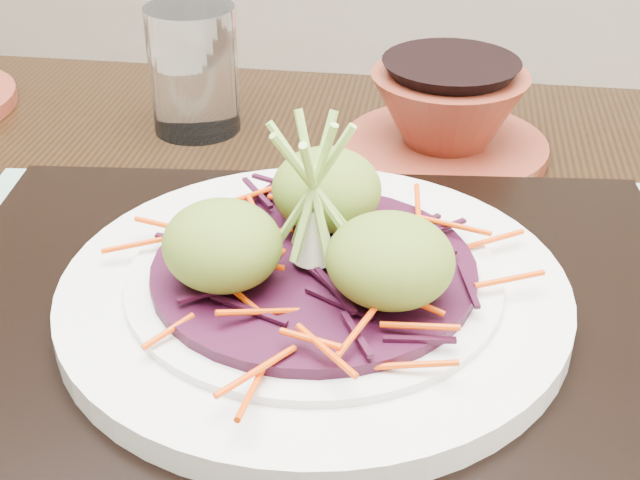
% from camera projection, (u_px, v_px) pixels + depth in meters
% --- Properties ---
extents(dining_table, '(1.12, 0.76, 0.69)m').
position_uv_depth(dining_table, '(276.00, 394.00, 0.61)').
color(dining_table, black).
rests_on(dining_table, ground).
extents(placemat, '(0.54, 0.44, 0.00)m').
position_uv_depth(placemat, '(314.00, 335.00, 0.51)').
color(placemat, '#81A794').
rests_on(placemat, dining_table).
extents(serving_tray, '(0.47, 0.37, 0.02)m').
position_uv_depth(serving_tray, '(314.00, 319.00, 0.50)').
color(serving_tray, black).
rests_on(serving_tray, placemat).
extents(white_plate, '(0.28, 0.28, 0.02)m').
position_uv_depth(white_plate, '(314.00, 291.00, 0.49)').
color(white_plate, silver).
rests_on(white_plate, serving_tray).
extents(cabbage_bed, '(0.18, 0.18, 0.01)m').
position_uv_depth(cabbage_bed, '(314.00, 269.00, 0.49)').
color(cabbage_bed, '#360A20').
rests_on(cabbage_bed, white_plate).
extents(carrot_julienne, '(0.22, 0.22, 0.01)m').
position_uv_depth(carrot_julienne, '(314.00, 256.00, 0.48)').
color(carrot_julienne, '#DE3F03').
rests_on(carrot_julienne, cabbage_bed).
extents(guacamole_scoops, '(0.15, 0.14, 0.05)m').
position_uv_depth(guacamole_scoops, '(314.00, 231.00, 0.47)').
color(guacamole_scoops, '#5A7322').
rests_on(guacamole_scoops, cabbage_bed).
extents(scallion_garnish, '(0.06, 0.06, 0.10)m').
position_uv_depth(scallion_garnish, '(314.00, 194.00, 0.46)').
color(scallion_garnish, '#92C54E').
rests_on(scallion_garnish, cabbage_bed).
extents(water_glass, '(0.09, 0.09, 0.10)m').
position_uv_depth(water_glass, '(194.00, 70.00, 0.73)').
color(water_glass, white).
rests_on(water_glass, dining_table).
extents(terracotta_bowl_set, '(0.20, 0.20, 0.07)m').
position_uv_depth(terracotta_bowl_set, '(447.00, 119.00, 0.70)').
color(terracotta_bowl_set, maroon).
rests_on(terracotta_bowl_set, dining_table).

